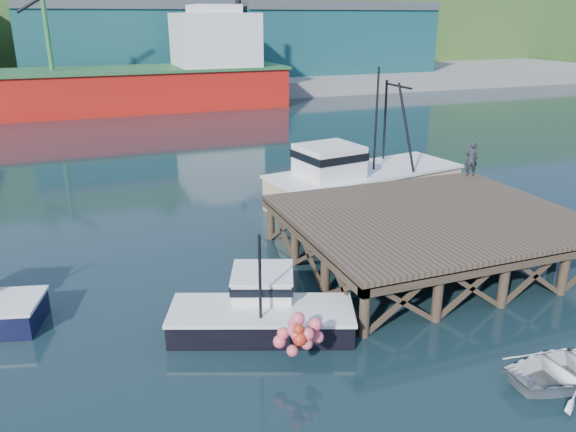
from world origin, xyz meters
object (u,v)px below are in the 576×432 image
boat_black (262,310)px  trawler (361,177)px  dockworker (471,159)px  dinghy (570,369)px

boat_black → trawler: size_ratio=0.55×
boat_black → dockworker: size_ratio=3.58×
boat_black → dinghy: size_ratio=1.72×
boat_black → trawler: 14.59m
boat_black → dockworker: 16.12m
boat_black → dinghy: 9.57m
boat_black → trawler: bearing=69.6°
dockworker → dinghy: bearing=86.5°
trawler → dinghy: bearing=-106.8°
boat_black → dinghy: (7.46, -5.99, -0.30)m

